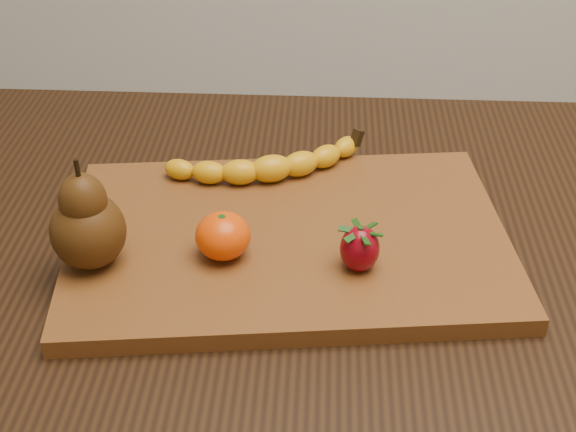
# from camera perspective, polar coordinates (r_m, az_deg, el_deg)

# --- Properties ---
(table) EXTENTS (1.00, 0.70, 0.76)m
(table) POSITION_cam_1_polar(r_m,az_deg,el_deg) (0.91, -3.51, -6.81)
(table) COLOR black
(table) RESTS_ON ground
(cutting_board) EXTENTS (0.48, 0.35, 0.02)m
(cutting_board) POSITION_cam_1_polar(r_m,az_deg,el_deg) (0.83, 0.00, -1.69)
(cutting_board) COLOR brown
(cutting_board) RESTS_ON table
(banana) EXTENTS (0.21, 0.11, 0.03)m
(banana) POSITION_cam_1_polar(r_m,az_deg,el_deg) (0.90, -1.20, 3.39)
(banana) COLOR #EBA70B
(banana) RESTS_ON cutting_board
(pear) EXTENTS (0.09, 0.09, 0.11)m
(pear) POSITION_cam_1_polar(r_m,az_deg,el_deg) (0.78, -14.23, 0.19)
(pear) COLOR #44260A
(pear) RESTS_ON cutting_board
(mandarin) EXTENTS (0.07, 0.07, 0.05)m
(mandarin) POSITION_cam_1_polar(r_m,az_deg,el_deg) (0.79, -4.65, -1.41)
(mandarin) COLOR #EE4302
(mandarin) RESTS_ON cutting_board
(strawberry) EXTENTS (0.05, 0.05, 0.05)m
(strawberry) POSITION_cam_1_polar(r_m,az_deg,el_deg) (0.77, 5.13, -2.21)
(strawberry) COLOR maroon
(strawberry) RESTS_ON cutting_board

